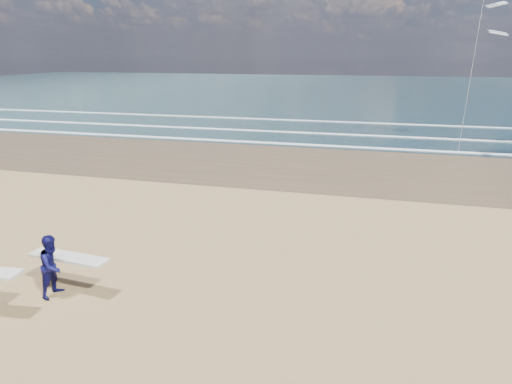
% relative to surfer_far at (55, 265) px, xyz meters
% --- Properties ---
extents(ocean, '(220.00, 100.00, 0.02)m').
position_rel_surfer_far_xyz_m(ocean, '(19.66, 70.31, -0.81)').
color(ocean, '#172D34').
rests_on(ocean, ground).
extents(surfer_far, '(2.24, 1.13, 1.62)m').
position_rel_surfer_far_xyz_m(surfer_far, '(0.00, 0.00, 0.00)').
color(surfer_far, '#0C0C46').
rests_on(surfer_far, ground).
extents(kite_1, '(5.82, 4.74, 11.08)m').
position_rel_surfer_far_xyz_m(kite_1, '(13.29, 23.99, 5.31)').
color(kite_1, slate).
rests_on(kite_1, ground).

